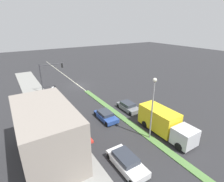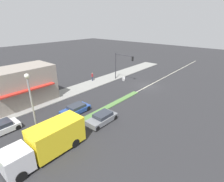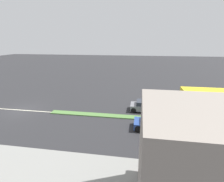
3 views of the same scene
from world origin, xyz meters
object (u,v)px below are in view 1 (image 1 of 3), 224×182
Objects in this scene: street_lamp at (153,102)px; van_white at (127,162)px; delivery_truck at (164,122)px; warning_aframe_sign at (53,89)px; coupe_blue at (106,116)px; traffic_signal_main at (48,73)px; suv_grey at (128,107)px; pedestrian at (31,99)px.

van_white is at bearing 23.26° from street_lamp.
delivery_truck is 7.54m from van_white.
coupe_blue is at bearing 102.39° from warning_aframe_sign.
street_lamp is 22.89m from warning_aframe_sign.
traffic_signal_main is 1.39× the size of suv_grey.
coupe_blue is 0.90× the size of van_white.
street_lamp is 6.86m from van_white.
warning_aframe_sign is 0.11× the size of delivery_truck.
street_lamp is 1.63× the size of van_white.
coupe_blue reaches higher than warning_aframe_sign.
pedestrian is (4.21, 4.20, -2.89)m from traffic_signal_main.
pedestrian is 2.01× the size of warning_aframe_sign.
suv_grey is 0.89× the size of van_white.
warning_aframe_sign is 23.93m from van_white.
suv_grey is 11.74m from van_white.
warning_aframe_sign is 0.21× the size of coupe_blue.
street_lamp is (-6.12, 21.60, 0.88)m from traffic_signal_main.
suv_grey is (-4.40, -0.60, 0.03)m from coupe_blue.
pedestrian reaches higher than suv_grey.
traffic_signal_main is 17.03m from suv_grey.
traffic_signal_main is 23.35m from delivery_truck.
warning_aframe_sign is (-4.79, -4.37, -0.58)m from pedestrian.
street_lamp is 1.82× the size of coupe_blue.
warning_aframe_sign is 0.19× the size of van_white.
warning_aframe_sign is (5.55, -21.78, -4.35)m from street_lamp.
traffic_signal_main is 6.69× the size of warning_aframe_sign.
warning_aframe_sign is at bearing -137.63° from pedestrian.
van_white is at bearing 105.27° from pedestrian.
traffic_signal_main is at bearing -75.41° from coupe_blue.
suv_grey reaches higher than warning_aframe_sign.
street_lamp is 8.80× the size of warning_aframe_sign.
delivery_truck is 1.66× the size of van_white.
traffic_signal_main reaches higher than suv_grey.
suv_grey is (-7.75, 14.65, 0.17)m from warning_aframe_sign.
warning_aframe_sign is at bearing -88.68° from van_white.
delivery_truck reaches higher than coupe_blue.
delivery_truck is 7.25m from suv_grey.
street_lamp is at bearing -1.99° from delivery_truck.
van_white is at bearing 16.06° from delivery_truck.
pedestrian is 20.28m from van_white.
delivery_truck is 1.85× the size of coupe_blue.
delivery_truck is at bearing 109.53° from warning_aframe_sign.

